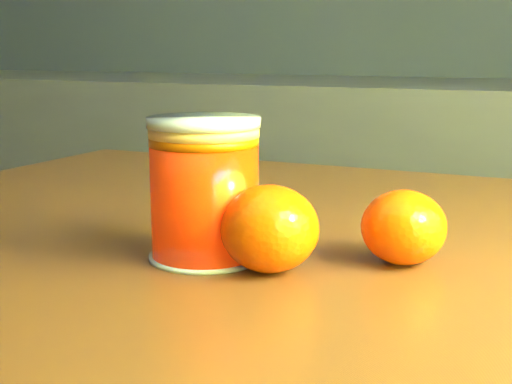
% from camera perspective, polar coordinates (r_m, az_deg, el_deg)
% --- Properties ---
extents(kitchen_counter, '(3.15, 0.60, 0.90)m').
position_cam_1_polar(kitchen_counter, '(2.15, -8.90, -2.97)').
color(kitchen_counter, '#4F4F54').
rests_on(kitchen_counter, ground).
extents(table, '(1.09, 0.76, 0.81)m').
position_cam_1_polar(table, '(0.68, 6.52, -12.30)').
color(table, brown).
rests_on(table, ground).
extents(juice_glass, '(0.09, 0.09, 0.11)m').
position_cam_1_polar(juice_glass, '(0.57, -4.13, 0.19)').
color(juice_glass, '#FF2D05').
rests_on(juice_glass, table).
extents(orange_front, '(0.10, 0.10, 0.07)m').
position_cam_1_polar(orange_front, '(0.54, 1.09, -2.95)').
color(orange_front, '#FA5405').
rests_on(orange_front, table).
extents(orange_back, '(0.08, 0.08, 0.06)m').
position_cam_1_polar(orange_back, '(0.57, 11.73, -2.77)').
color(orange_back, '#FA5405').
rests_on(orange_back, table).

